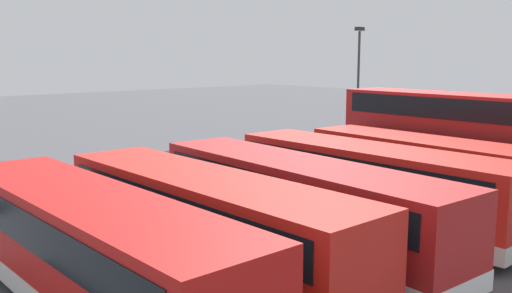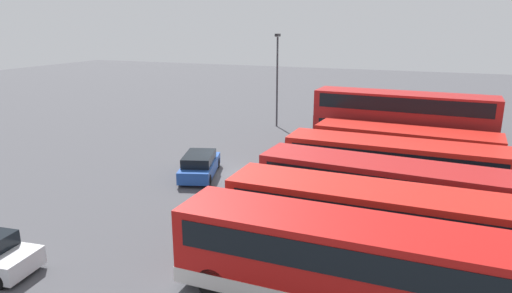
{
  "view_description": "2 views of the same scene",
  "coord_description": "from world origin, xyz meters",
  "px_view_note": "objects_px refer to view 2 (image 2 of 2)",
  "views": [
    {
      "loc": [
        16.15,
        21.43,
        6.16
      ],
      "look_at": [
        -1.89,
        1.32,
        1.8
      ],
      "focal_mm": 39.26,
      "sensor_mm": 36.0,
      "label": 1
    },
    {
      "loc": [
        23.43,
        11.17,
        8.83
      ],
      "look_at": [
        -0.87,
        1.41,
        1.71
      ],
      "focal_mm": 31.59,
      "sensor_mm": 36.0,
      "label": 2
    }
  ],
  "objects_px": {
    "bus_single_deck_near_end": "(408,126)",
    "bus_single_deck_seventh": "(353,262)",
    "bus_double_decker_second": "(402,125)",
    "car_hatchback_silver": "(200,165)",
    "box_truck_blue": "(412,112)",
    "bus_single_deck_fifth": "(388,192)",
    "bus_single_deck_sixth": "(372,221)",
    "lamp_post_tall": "(277,73)",
    "bus_single_deck_third": "(404,151)",
    "bus_single_deck_fourth": "(393,166)"
  },
  "relations": [
    {
      "from": "bus_single_deck_seventh",
      "to": "lamp_post_tall",
      "type": "relative_size",
      "value": 1.44
    },
    {
      "from": "bus_double_decker_second",
      "to": "car_hatchback_silver",
      "type": "xyz_separation_m",
      "value": [
        7.87,
        -10.81,
        -1.75
      ]
    },
    {
      "from": "bus_double_decker_second",
      "to": "bus_single_deck_seventh",
      "type": "height_order",
      "value": "bus_double_decker_second"
    },
    {
      "from": "lamp_post_tall",
      "to": "car_hatchback_silver",
      "type": "bearing_deg",
      "value": 1.07
    },
    {
      "from": "bus_single_deck_near_end",
      "to": "bus_single_deck_sixth",
      "type": "height_order",
      "value": "same"
    },
    {
      "from": "bus_single_deck_sixth",
      "to": "bus_single_deck_seventh",
      "type": "bearing_deg",
      "value": -2.53
    },
    {
      "from": "bus_single_deck_fifth",
      "to": "lamp_post_tall",
      "type": "relative_size",
      "value": 1.46
    },
    {
      "from": "bus_single_deck_third",
      "to": "bus_single_deck_fifth",
      "type": "bearing_deg",
      "value": -0.99
    },
    {
      "from": "bus_single_deck_third",
      "to": "bus_single_deck_sixth",
      "type": "distance_m",
      "value": 10.72
    },
    {
      "from": "bus_single_deck_fourth",
      "to": "bus_single_deck_seventh",
      "type": "bearing_deg",
      "value": -0.99
    },
    {
      "from": "car_hatchback_silver",
      "to": "bus_single_deck_sixth",
      "type": "bearing_deg",
      "value": 59.82
    },
    {
      "from": "bus_single_deck_fifth",
      "to": "bus_single_deck_sixth",
      "type": "bearing_deg",
      "value": -3.78
    },
    {
      "from": "bus_single_deck_seventh",
      "to": "box_truck_blue",
      "type": "height_order",
      "value": "box_truck_blue"
    },
    {
      "from": "bus_single_deck_fourth",
      "to": "bus_single_deck_fifth",
      "type": "relative_size",
      "value": 0.96
    },
    {
      "from": "bus_double_decker_second",
      "to": "bus_single_deck_seventh",
      "type": "distance_m",
      "value": 17.58
    },
    {
      "from": "bus_single_deck_sixth",
      "to": "box_truck_blue",
      "type": "relative_size",
      "value": 1.46
    },
    {
      "from": "lamp_post_tall",
      "to": "bus_double_decker_second",
      "type": "bearing_deg",
      "value": 58.47
    },
    {
      "from": "bus_single_deck_sixth",
      "to": "bus_single_deck_fifth",
      "type": "bearing_deg",
      "value": 176.22
    },
    {
      "from": "bus_single_deck_sixth",
      "to": "box_truck_blue",
      "type": "distance_m",
      "value": 23.13
    },
    {
      "from": "bus_single_deck_near_end",
      "to": "bus_single_deck_seventh",
      "type": "relative_size",
      "value": 1.0
    },
    {
      "from": "bus_single_deck_near_end",
      "to": "bus_single_deck_fourth",
      "type": "height_order",
      "value": "same"
    },
    {
      "from": "bus_single_deck_sixth",
      "to": "lamp_post_tall",
      "type": "distance_m",
      "value": 24.04
    },
    {
      "from": "bus_double_decker_second",
      "to": "bus_single_deck_sixth",
      "type": "xyz_separation_m",
      "value": [
        14.24,
        0.13,
        -0.83
      ]
    },
    {
      "from": "box_truck_blue",
      "to": "bus_single_deck_third",
      "type": "bearing_deg",
      "value": 1.49
    },
    {
      "from": "bus_single_deck_fifth",
      "to": "bus_single_deck_seventh",
      "type": "distance_m",
      "value": 6.78
    },
    {
      "from": "bus_single_deck_seventh",
      "to": "box_truck_blue",
      "type": "relative_size",
      "value": 1.51
    },
    {
      "from": "bus_single_deck_sixth",
      "to": "bus_double_decker_second",
      "type": "bearing_deg",
      "value": -179.49
    },
    {
      "from": "bus_single_deck_near_end",
      "to": "box_truck_blue",
      "type": "relative_size",
      "value": 1.5
    },
    {
      "from": "bus_single_deck_fifth",
      "to": "lamp_post_tall",
      "type": "height_order",
      "value": "lamp_post_tall"
    },
    {
      "from": "bus_single_deck_near_end",
      "to": "bus_single_deck_sixth",
      "type": "bearing_deg",
      "value": -0.37
    },
    {
      "from": "bus_single_deck_near_end",
      "to": "bus_single_deck_fifth",
      "type": "bearing_deg",
      "value": 0.45
    },
    {
      "from": "box_truck_blue",
      "to": "bus_single_deck_seventh",
      "type": "bearing_deg",
      "value": -0.38
    },
    {
      "from": "bus_single_deck_sixth",
      "to": "car_hatchback_silver",
      "type": "height_order",
      "value": "bus_single_deck_sixth"
    },
    {
      "from": "bus_single_deck_near_end",
      "to": "bus_single_deck_seventh",
      "type": "xyz_separation_m",
      "value": [
        21.17,
        -0.26,
        0.0
      ]
    },
    {
      "from": "bus_double_decker_second",
      "to": "bus_single_deck_third",
      "type": "height_order",
      "value": "bus_double_decker_second"
    },
    {
      "from": "bus_single_deck_near_end",
      "to": "car_hatchback_silver",
      "type": "relative_size",
      "value": 2.4
    },
    {
      "from": "bus_single_deck_near_end",
      "to": "box_truck_blue",
      "type": "height_order",
      "value": "box_truck_blue"
    },
    {
      "from": "bus_single_deck_sixth",
      "to": "bus_single_deck_third",
      "type": "bearing_deg",
      "value": 178.11
    },
    {
      "from": "lamp_post_tall",
      "to": "bus_single_deck_fifth",
      "type": "bearing_deg",
      "value": 33.02
    },
    {
      "from": "bus_double_decker_second",
      "to": "bus_single_deck_seventh",
      "type": "bearing_deg",
      "value": -0.07
    },
    {
      "from": "bus_single_deck_fifth",
      "to": "bus_single_deck_near_end",
      "type": "bearing_deg",
      "value": -179.55
    },
    {
      "from": "bus_single_deck_near_end",
      "to": "bus_single_deck_sixth",
      "type": "distance_m",
      "value": 17.84
    },
    {
      "from": "bus_single_deck_seventh",
      "to": "bus_single_deck_fourth",
      "type": "bearing_deg",
      "value": 179.01
    },
    {
      "from": "bus_single_deck_fourth",
      "to": "box_truck_blue",
      "type": "distance_m",
      "value": 15.71
    },
    {
      "from": "bus_single_deck_near_end",
      "to": "box_truck_blue",
      "type": "bearing_deg",
      "value": -179.08
    },
    {
      "from": "bus_double_decker_second",
      "to": "bus_single_deck_fourth",
      "type": "bearing_deg",
      "value": 1.4
    },
    {
      "from": "lamp_post_tall",
      "to": "box_truck_blue",
      "type": "bearing_deg",
      "value": 100.56
    },
    {
      "from": "bus_single_deck_fifth",
      "to": "bus_single_deck_sixth",
      "type": "distance_m",
      "value": 3.45
    },
    {
      "from": "car_hatchback_silver",
      "to": "box_truck_blue",
      "type": "bearing_deg",
      "value": 146.82
    },
    {
      "from": "box_truck_blue",
      "to": "lamp_post_tall",
      "type": "distance_m",
      "value": 11.82
    }
  ]
}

